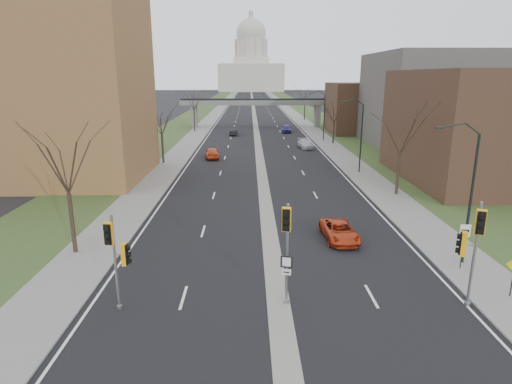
{
  "coord_description": "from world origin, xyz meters",
  "views": [
    {
      "loc": [
        -1.46,
        -18.4,
        11.35
      ],
      "look_at": [
        -1.03,
        9.81,
        3.68
      ],
      "focal_mm": 30.0,
      "sensor_mm": 36.0,
      "label": 1
    }
  ],
  "objects_px": {
    "car_right_near": "(339,231)",
    "car_right_far": "(286,129)",
    "signal_pole_right": "(472,240)",
    "speed_limit_sign": "(464,238)",
    "signal_pole_median": "(287,238)",
    "signal_pole_left": "(116,250)",
    "car_right_mid": "(305,144)",
    "car_left_far": "(234,132)",
    "car_left_near": "(212,153)"
  },
  "relations": [
    {
      "from": "signal_pole_right",
      "to": "car_right_far",
      "type": "height_order",
      "value": "signal_pole_right"
    },
    {
      "from": "signal_pole_median",
      "to": "speed_limit_sign",
      "type": "relative_size",
      "value": 1.91
    },
    {
      "from": "car_left_far",
      "to": "car_right_near",
      "type": "relative_size",
      "value": 0.8
    },
    {
      "from": "speed_limit_sign",
      "to": "car_right_far",
      "type": "distance_m",
      "value": 65.61
    },
    {
      "from": "speed_limit_sign",
      "to": "car_right_mid",
      "type": "bearing_deg",
      "value": 100.71
    },
    {
      "from": "car_left_near",
      "to": "car_right_mid",
      "type": "relative_size",
      "value": 0.95
    },
    {
      "from": "car_left_near",
      "to": "car_left_far",
      "type": "bearing_deg",
      "value": -102.75
    },
    {
      "from": "signal_pole_median",
      "to": "car_right_far",
      "type": "height_order",
      "value": "signal_pole_median"
    },
    {
      "from": "car_left_near",
      "to": "car_right_near",
      "type": "height_order",
      "value": "car_left_near"
    },
    {
      "from": "speed_limit_sign",
      "to": "car_right_mid",
      "type": "distance_m",
      "value": 45.45
    },
    {
      "from": "signal_pole_right",
      "to": "car_left_near",
      "type": "height_order",
      "value": "signal_pole_right"
    },
    {
      "from": "signal_pole_median",
      "to": "signal_pole_left",
      "type": "bearing_deg",
      "value": -165.72
    },
    {
      "from": "car_left_far",
      "to": "car_right_far",
      "type": "height_order",
      "value": "car_right_far"
    },
    {
      "from": "car_left_near",
      "to": "speed_limit_sign",
      "type": "bearing_deg",
      "value": 108.69
    },
    {
      "from": "speed_limit_sign",
      "to": "car_right_near",
      "type": "xyz_separation_m",
      "value": [
        -6.3,
        5.1,
        -1.4
      ]
    },
    {
      "from": "signal_pole_median",
      "to": "car_right_near",
      "type": "bearing_deg",
      "value": 75.07
    },
    {
      "from": "signal_pole_right",
      "to": "car_right_near",
      "type": "bearing_deg",
      "value": 138.15
    },
    {
      "from": "speed_limit_sign",
      "to": "car_left_far",
      "type": "height_order",
      "value": "speed_limit_sign"
    },
    {
      "from": "signal_pole_right",
      "to": "car_left_near",
      "type": "bearing_deg",
      "value": 134.45
    },
    {
      "from": "signal_pole_median",
      "to": "signal_pole_right",
      "type": "height_order",
      "value": "signal_pole_right"
    },
    {
      "from": "speed_limit_sign",
      "to": "car_right_near",
      "type": "relative_size",
      "value": 0.6
    },
    {
      "from": "car_left_near",
      "to": "car_right_far",
      "type": "relative_size",
      "value": 1.04
    },
    {
      "from": "signal_pole_median",
      "to": "car_left_far",
      "type": "relative_size",
      "value": 1.43
    },
    {
      "from": "speed_limit_sign",
      "to": "car_left_near",
      "type": "bearing_deg",
      "value": 122.31
    },
    {
      "from": "signal_pole_right",
      "to": "speed_limit_sign",
      "type": "xyz_separation_m",
      "value": [
        1.88,
        4.25,
        -1.58
      ]
    },
    {
      "from": "speed_limit_sign",
      "to": "car_right_mid",
      "type": "relative_size",
      "value": 0.58
    },
    {
      "from": "car_right_near",
      "to": "car_right_far",
      "type": "bearing_deg",
      "value": 85.32
    },
    {
      "from": "car_left_near",
      "to": "car_right_far",
      "type": "xyz_separation_m",
      "value": [
        12.97,
        28.74,
        -0.03
      ]
    },
    {
      "from": "signal_pole_right",
      "to": "car_right_mid",
      "type": "bearing_deg",
      "value": 114.93
    },
    {
      "from": "signal_pole_left",
      "to": "car_right_far",
      "type": "relative_size",
      "value": 1.12
    },
    {
      "from": "car_left_near",
      "to": "car_right_mid",
      "type": "bearing_deg",
      "value": -156.61
    },
    {
      "from": "speed_limit_sign",
      "to": "car_left_far",
      "type": "distance_m",
      "value": 62.99
    },
    {
      "from": "car_right_far",
      "to": "signal_pole_left",
      "type": "bearing_deg",
      "value": -99.24
    },
    {
      "from": "car_right_far",
      "to": "car_right_mid",
      "type": "bearing_deg",
      "value": -83.8
    },
    {
      "from": "signal_pole_left",
      "to": "car_right_mid",
      "type": "height_order",
      "value": "signal_pole_left"
    },
    {
      "from": "car_left_far",
      "to": "car_right_far",
      "type": "bearing_deg",
      "value": -152.75
    },
    {
      "from": "speed_limit_sign",
      "to": "car_left_near",
      "type": "xyz_separation_m",
      "value": [
        -18.05,
        36.66,
        -1.26
      ]
    },
    {
      "from": "signal_pole_left",
      "to": "signal_pole_median",
      "type": "xyz_separation_m",
      "value": [
        8.22,
        0.34,
        0.47
      ]
    },
    {
      "from": "signal_pole_median",
      "to": "car_left_near",
      "type": "height_order",
      "value": "signal_pole_median"
    },
    {
      "from": "signal_pole_median",
      "to": "car_right_far",
      "type": "relative_size",
      "value": 1.2
    },
    {
      "from": "signal_pole_left",
      "to": "car_right_far",
      "type": "bearing_deg",
      "value": 82.12
    },
    {
      "from": "signal_pole_right",
      "to": "car_right_mid",
      "type": "height_order",
      "value": "signal_pole_right"
    },
    {
      "from": "car_left_near",
      "to": "car_right_near",
      "type": "bearing_deg",
      "value": 102.9
    },
    {
      "from": "signal_pole_right",
      "to": "speed_limit_sign",
      "type": "height_order",
      "value": "signal_pole_right"
    },
    {
      "from": "signal_pole_right",
      "to": "car_left_far",
      "type": "bearing_deg",
      "value": 124.96
    },
    {
      "from": "signal_pole_left",
      "to": "car_left_far",
      "type": "height_order",
      "value": "signal_pole_left"
    },
    {
      "from": "car_right_mid",
      "to": "signal_pole_left",
      "type": "bearing_deg",
      "value": -114.37
    },
    {
      "from": "car_right_near",
      "to": "car_right_far",
      "type": "xyz_separation_m",
      "value": [
        1.22,
        60.3,
        0.11
      ]
    },
    {
      "from": "car_right_mid",
      "to": "signal_pole_right",
      "type": "bearing_deg",
      "value": -95.01
    },
    {
      "from": "car_right_near",
      "to": "car_right_far",
      "type": "height_order",
      "value": "car_right_far"
    }
  ]
}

